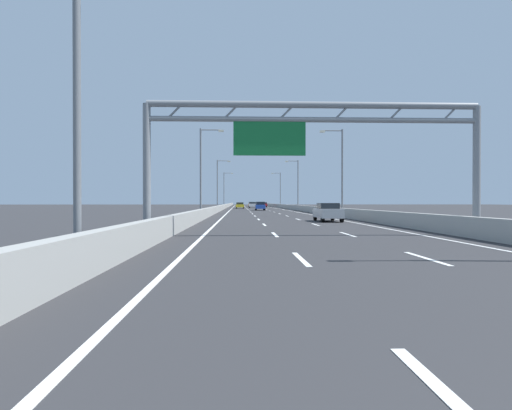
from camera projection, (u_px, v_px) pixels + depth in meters
The scene contains 53 objects.
ground_plane at pixel (255, 208), 99.79m from camera, with size 260.00×260.00×0.00m, color #2D2D30.
lane_dash_left_1 at pixel (301, 259), 12.29m from camera, with size 0.16×3.00×0.01m, color white.
lane_dash_left_2 at pixel (275, 235), 21.28m from camera, with size 0.16×3.00×0.01m, color white.
lane_dash_left_3 at pixel (264, 225), 30.27m from camera, with size 0.16×3.00×0.01m, color white.
lane_dash_left_4 at pixel (259, 219), 39.27m from camera, with size 0.16×3.00×0.01m, color white.
lane_dash_left_5 at pixel (255, 216), 48.26m from camera, with size 0.16×3.00×0.01m, color white.
lane_dash_left_6 at pixel (252, 214), 57.25m from camera, with size 0.16×3.00×0.01m, color white.
lane_dash_left_7 at pixel (251, 212), 66.24m from camera, with size 0.16×3.00×0.01m, color white.
lane_dash_left_8 at pixel (249, 211), 75.24m from camera, with size 0.16×3.00×0.01m, color white.
lane_dash_left_9 at pixel (248, 210), 84.23m from camera, with size 0.16×3.00×0.01m, color white.
lane_dash_left_10 at pixel (247, 209), 93.22m from camera, with size 0.16×3.00×0.01m, color white.
lane_dash_left_11 at pixel (247, 208), 102.22m from camera, with size 0.16×3.00×0.01m, color white.
lane_dash_left_12 at pixel (246, 208), 111.21m from camera, with size 0.16×3.00×0.01m, color white.
lane_dash_left_13 at pixel (246, 207), 120.20m from camera, with size 0.16×3.00×0.01m, color white.
lane_dash_left_14 at pixel (245, 207), 129.20m from camera, with size 0.16×3.00×0.01m, color white.
lane_dash_left_15 at pixel (245, 206), 138.19m from camera, with size 0.16×3.00×0.01m, color white.
lane_dash_left_16 at pixel (244, 206), 147.18m from camera, with size 0.16×3.00×0.01m, color white.
lane_dash_left_17 at pixel (244, 206), 156.17m from camera, with size 0.16×3.00×0.01m, color white.
lane_dash_right_1 at pixel (426, 258), 12.43m from camera, with size 0.16×3.00×0.01m, color white.
lane_dash_right_2 at pixel (348, 234), 21.42m from camera, with size 0.16×3.00×0.01m, color white.
lane_dash_right_3 at pixel (316, 225), 30.41m from camera, with size 0.16×3.00×0.01m, color white.
lane_dash_right_4 at pixel (298, 219), 39.41m from camera, with size 0.16×3.00×0.01m, color white.
lane_dash_right_5 at pixel (287, 216), 48.40m from camera, with size 0.16×3.00×0.01m, color white.
lane_dash_right_6 at pixel (280, 214), 57.39m from camera, with size 0.16×3.00×0.01m, color white.
lane_dash_right_7 at pixel (274, 212), 66.38m from camera, with size 0.16×3.00×0.01m, color white.
lane_dash_right_8 at pixel (270, 211), 75.38m from camera, with size 0.16×3.00×0.01m, color white.
lane_dash_right_9 at pixel (267, 210), 84.37m from camera, with size 0.16×3.00×0.01m, color white.
lane_dash_right_10 at pixel (264, 209), 93.36m from camera, with size 0.16×3.00×0.01m, color white.
lane_dash_right_11 at pixel (262, 208), 102.36m from camera, with size 0.16×3.00×0.01m, color white.
lane_dash_right_12 at pixel (260, 208), 111.35m from camera, with size 0.16×3.00×0.01m, color white.
lane_dash_right_13 at pixel (259, 207), 120.34m from camera, with size 0.16×3.00×0.01m, color white.
lane_dash_right_14 at pixel (257, 207), 129.33m from camera, with size 0.16×3.00×0.01m, color white.
lane_dash_right_15 at pixel (256, 206), 138.33m from camera, with size 0.16×3.00×0.01m, color white.
lane_dash_right_16 at pixel (255, 206), 147.32m from camera, with size 0.16×3.00×0.01m, color white.
lane_dash_right_17 at pixel (254, 206), 156.31m from camera, with size 0.16×3.00×0.01m, color white.
edge_line_left at pixel (231, 209), 87.59m from camera, with size 0.16×176.00×0.01m, color white.
edge_line_right at pixel (283, 209), 88.00m from camera, with size 0.16×176.00×0.01m, color white.
barrier_left at pixel (226, 206), 109.51m from camera, with size 0.45×220.00×0.95m.
barrier_right at pixel (280, 206), 110.04m from camera, with size 0.45×220.00×0.95m.
sign_gantry at pixel (308, 134), 20.51m from camera, with size 16.07×0.36×6.36m.
streetlamp_left_near at pixel (86, 55), 11.11m from camera, with size 2.58×0.28×9.50m.
streetlamp_left_mid at pixel (203, 166), 46.78m from camera, with size 2.58×0.28×9.50m.
streetlamp_right_mid at pixel (340, 167), 47.35m from camera, with size 2.58×0.28×9.50m.
streetlamp_left_far at pixel (219, 182), 82.45m from camera, with size 2.58×0.28×9.50m.
streetlamp_right_far at pixel (297, 182), 83.02m from camera, with size 2.58×0.28×9.50m.
streetlamp_left_distant at pixel (225, 188), 118.11m from camera, with size 2.58×0.28×9.50m.
streetlamp_right_distant at pixel (279, 188), 118.69m from camera, with size 2.58×0.28×9.50m.
silver_car at pixel (328, 212), 35.34m from camera, with size 1.72×4.44×1.50m.
red_car at pixel (264, 205), 122.90m from camera, with size 1.80×4.26×1.40m.
yellow_car at pixel (240, 205), 98.40m from camera, with size 1.82×4.66×1.40m.
white_car at pixel (253, 205), 109.79m from camera, with size 1.79×4.36×1.49m.
orange_car at pixel (251, 204), 133.19m from camera, with size 1.76×4.13×1.48m.
blue_car at pixel (260, 206), 78.97m from camera, with size 1.73×4.25×1.57m.
Camera 1 is at (-3.55, 0.28, 1.64)m, focal length 30.49 mm.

